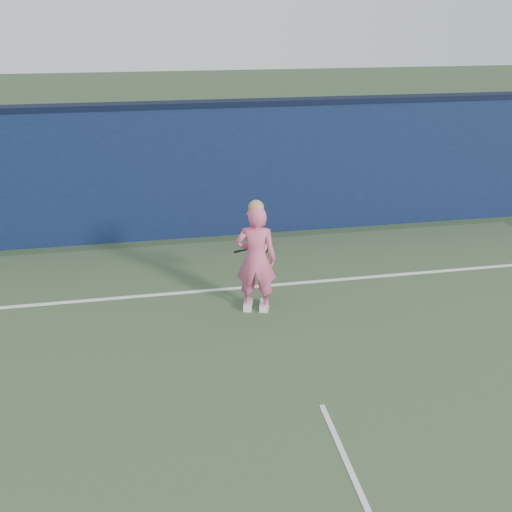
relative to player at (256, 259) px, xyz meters
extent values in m
plane|color=#2D4228|center=(0.34, -3.32, -0.83)|extent=(80.00, 80.00, 0.00)
cube|color=#0B1432|center=(0.34, 3.18, 0.42)|extent=(24.00, 0.40, 2.50)
cube|color=black|center=(0.34, 3.18, 1.72)|extent=(24.00, 0.42, 0.10)
imported|color=#E55984|center=(0.00, 0.00, -0.01)|extent=(0.68, 0.53, 1.64)
sphere|color=tan|center=(0.00, 0.00, 0.78)|extent=(0.22, 0.22, 0.22)
cube|color=white|center=(0.12, -0.03, -0.78)|extent=(0.19, 0.30, 0.10)
cube|color=white|center=(-0.12, 0.03, -0.78)|extent=(0.19, 0.30, 0.10)
torus|color=black|center=(0.13, 0.42, -0.01)|extent=(0.29, 0.05, 0.29)
torus|color=#BAC112|center=(0.13, 0.42, -0.01)|extent=(0.24, 0.03, 0.24)
cylinder|color=beige|center=(0.13, 0.42, -0.01)|extent=(0.24, 0.03, 0.24)
cylinder|color=black|center=(-0.08, 0.49, -0.06)|extent=(0.27, 0.07, 0.10)
cylinder|color=black|center=(-0.19, 0.53, -0.10)|extent=(0.12, 0.05, 0.06)
cube|color=white|center=(0.34, 0.68, -0.81)|extent=(11.00, 0.08, 0.01)
camera|label=1|loc=(-1.26, -7.02, 3.26)|focal=38.00mm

